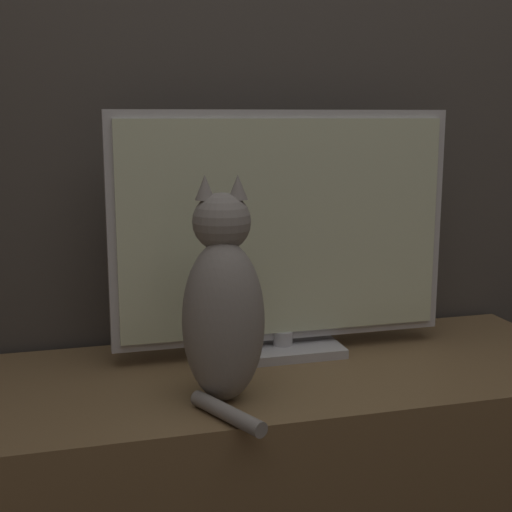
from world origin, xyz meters
The scene contains 3 objects.
tv_stand centered at (0.00, 0.92, 0.21)m, with size 1.33×0.51×0.42m.
tv centered at (0.03, 1.03, 0.68)m, with size 0.74×0.15×0.53m.
cat centered at (-0.15, 0.81, 0.60)m, with size 0.17×0.27×0.41m.
Camera 1 is at (-0.42, -0.41, 0.94)m, focal length 50.00 mm.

